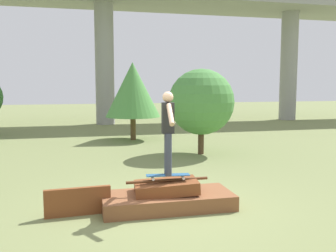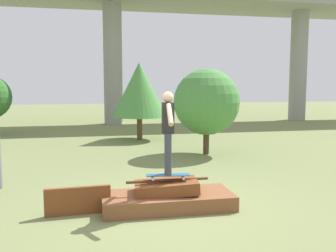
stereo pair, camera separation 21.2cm
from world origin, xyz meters
name	(u,v)px [view 2 (the right image)]	position (x,y,z in m)	size (l,w,h in m)	color
ground_plane	(168,208)	(0.00, 0.00, 0.00)	(80.00, 80.00, 0.00)	olive
scrap_pile	(167,198)	(0.00, 0.01, 0.20)	(2.49, 1.06, 0.57)	brown
scrap_plank_loose	(78,201)	(-1.66, -0.01, 0.25)	(1.18, 0.17, 0.51)	brown
skateboard	(168,175)	(0.00, -0.03, 0.64)	(0.84, 0.28, 0.09)	#23517F
skater	(168,127)	(0.00, -0.03, 1.56)	(0.24, 1.18, 1.56)	#383D4C
highway_overpass	(112,9)	(0.00, 15.76, 6.73)	(44.00, 4.78, 7.68)	gray
tree_behind_left	(207,102)	(2.42, 5.18, 1.77)	(2.21, 2.21, 2.88)	#4C3823
tree_mid_back	(139,90)	(0.66, 8.98, 2.13)	(2.32, 2.32, 3.28)	brown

